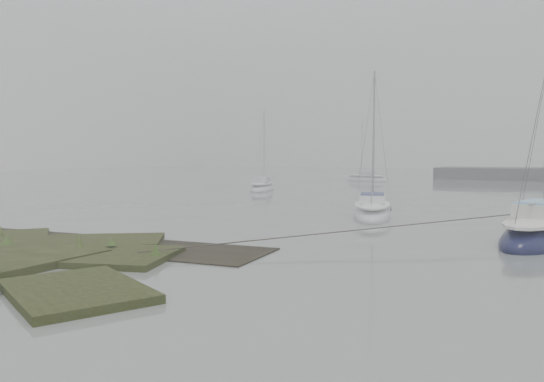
{
  "coord_description": "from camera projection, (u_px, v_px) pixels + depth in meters",
  "views": [
    {
      "loc": [
        9.47,
        -8.29,
        2.99
      ],
      "look_at": [
        1.2,
        6.99,
        1.8
      ],
      "focal_mm": 35.0,
      "sensor_mm": 36.0,
      "label": 1
    }
  ],
  "objects": [
    {
      "name": "ground",
      "position": [
        409.0,
        196.0,
        38.3
      ],
      "size": [
        160.0,
        160.0,
        0.0
      ],
      "primitive_type": "plane",
      "color": "slate",
      "rests_on": "ground"
    },
    {
      "name": "sailboat_far_a",
      "position": [
        262.0,
        188.0,
        44.18
      ],
      "size": [
        3.13,
        5.39,
        7.23
      ],
      "rotation": [
        0.0,
        0.0,
        0.3
      ],
      "color": "silver",
      "rests_on": "ground"
    },
    {
      "name": "sailboat_far_c",
      "position": [
        366.0,
        179.0,
        59.95
      ],
      "size": [
        5.54,
        3.23,
        7.43
      ],
      "rotation": [
        0.0,
        0.0,
        1.27
      ],
      "color": "silver",
      "rests_on": "ground"
    },
    {
      "name": "sailboat_white",
      "position": [
        372.0,
        213.0,
        25.23
      ],
      "size": [
        3.21,
        5.65,
        7.57
      ],
      "rotation": [
        0.0,
        0.0,
        0.29
      ],
      "color": "silver",
      "rests_on": "ground"
    }
  ]
}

